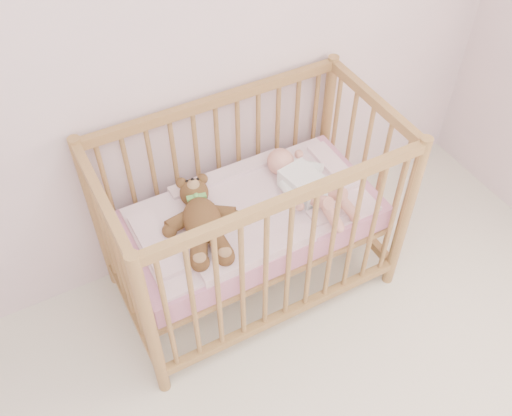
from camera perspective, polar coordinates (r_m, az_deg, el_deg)
wall_back at (r=2.39m, az=-13.29°, el=16.05°), size 4.00×0.02×2.70m
crib at (r=2.74m, az=-0.50°, el=-1.03°), size 1.36×0.76×1.00m
mattress at (r=2.75m, az=-0.49°, el=-1.24°), size 1.22×0.62×0.13m
blanket at (r=2.70m, az=-0.50°, el=-0.18°), size 1.10×0.58×0.06m
baby at (r=2.73m, az=4.86°, el=2.66°), size 0.39×0.64×0.14m
teddy_bear at (r=2.55m, az=-5.41°, el=-1.19°), size 0.49×0.61×0.15m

